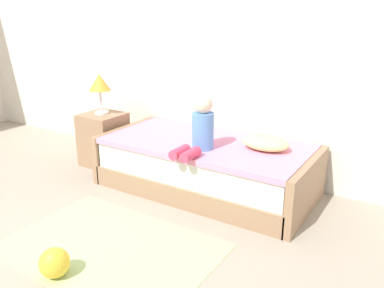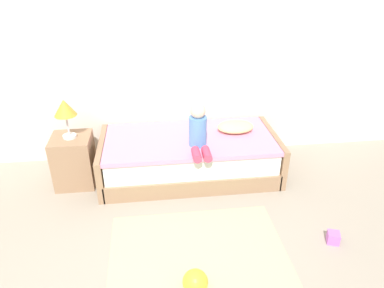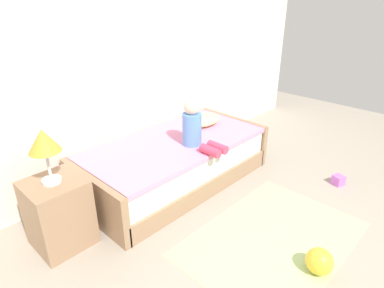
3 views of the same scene
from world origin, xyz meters
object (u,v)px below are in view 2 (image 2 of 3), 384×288
at_px(child_figure, 198,130).
at_px(toy_block, 333,238).
at_px(pillow, 235,127).
at_px(toy_ball, 195,282).
at_px(bed, 189,156).
at_px(nightstand, 74,160).
at_px(table_lamp, 65,110).

relative_size(child_figure, toy_block, 4.70).
bearing_deg(pillow, toy_ball, -111.68).
distance_m(pillow, toy_block, 1.66).
bearing_deg(bed, nightstand, -179.19).
relative_size(table_lamp, toy_block, 4.15).
height_order(table_lamp, toy_ball, table_lamp).
height_order(toy_ball, toy_block, toy_ball).
height_order(bed, table_lamp, table_lamp).
xyz_separation_m(pillow, toy_ball, (-0.73, -1.84, -0.46)).
height_order(child_figure, pillow, child_figure).
bearing_deg(table_lamp, toy_block, -27.49).
bearing_deg(child_figure, toy_block, -44.69).
bearing_deg(bed, pillow, 9.88).
xyz_separation_m(bed, nightstand, (-1.35, -0.02, 0.05)).
bearing_deg(nightstand, toy_block, -27.49).
height_order(pillow, toy_ball, pillow).
bearing_deg(toy_block, toy_ball, -163.93).
relative_size(nightstand, pillow, 1.36).
relative_size(table_lamp, pillow, 1.02).
xyz_separation_m(child_figure, toy_block, (1.13, -1.12, -0.65)).
height_order(table_lamp, child_figure, table_lamp).
height_order(bed, toy_ball, bed).
height_order(nightstand, toy_ball, nightstand).
relative_size(nightstand, table_lamp, 1.33).
bearing_deg(toy_ball, table_lamp, 124.67).
distance_m(toy_ball, toy_block, 1.42).
bearing_deg(child_figure, bed, 107.82).
bearing_deg(nightstand, bed, 0.81).
xyz_separation_m(bed, child_figure, (0.07, -0.23, 0.46)).
xyz_separation_m(nightstand, toy_block, (2.56, -1.33, -0.25)).
bearing_deg(toy_ball, child_figure, 81.30).
xyz_separation_m(child_figure, pillow, (0.50, 0.33, -0.14)).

